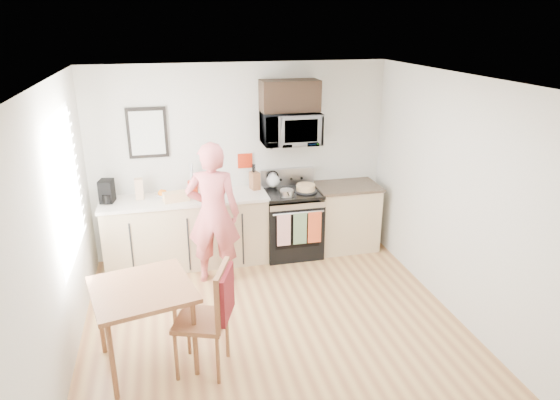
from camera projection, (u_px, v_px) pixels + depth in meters
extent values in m
plane|color=#935E39|center=(280.00, 341.00, 5.12)|extent=(4.60, 4.60, 0.00)
cube|color=beige|center=(241.00, 161.00, 6.78)|extent=(4.00, 0.04, 2.60)
cube|color=beige|center=(384.00, 393.00, 2.57)|extent=(4.00, 0.04, 2.60)
cube|color=beige|center=(52.00, 245.00, 4.24)|extent=(0.04, 4.60, 2.60)
cube|color=beige|center=(470.00, 207.00, 5.11)|extent=(0.04, 4.60, 2.60)
cube|color=silver|center=(280.00, 83.00, 4.23)|extent=(4.00, 4.60, 0.04)
cube|color=white|center=(65.00, 188.00, 4.89)|extent=(0.02, 1.40, 1.50)
cube|color=silver|center=(67.00, 188.00, 4.89)|extent=(0.01, 1.30, 1.40)
cube|color=tan|center=(187.00, 232.00, 6.62)|extent=(2.10, 0.60, 0.90)
cube|color=beige|center=(185.00, 199.00, 6.46)|extent=(2.14, 0.64, 0.04)
cube|color=tan|center=(345.00, 218.00, 7.10)|extent=(0.84, 0.60, 0.90)
cube|color=black|center=(347.00, 186.00, 6.94)|extent=(0.88, 0.64, 0.04)
cube|color=black|center=(292.00, 227.00, 6.93)|extent=(0.76, 0.65, 0.77)
cube|color=black|center=(298.00, 232.00, 6.62)|extent=(0.61, 0.02, 0.45)
cube|color=#B9B9BE|center=(298.00, 209.00, 6.51)|extent=(0.74, 0.02, 0.14)
cylinder|color=#B9B9BE|center=(299.00, 213.00, 6.48)|extent=(0.68, 0.02, 0.02)
cube|color=black|center=(292.00, 193.00, 6.75)|extent=(0.76, 0.65, 0.04)
cube|color=#B9B9BE|center=(287.00, 177.00, 6.96)|extent=(0.76, 0.08, 0.24)
cube|color=silver|center=(284.00, 230.00, 6.51)|extent=(0.18, 0.02, 0.44)
cube|color=#5C7A51|center=(300.00, 229.00, 6.55)|extent=(0.18, 0.02, 0.44)
cube|color=#C83E1E|center=(315.00, 227.00, 6.60)|extent=(0.18, 0.02, 0.44)
imported|color=#B9B9BE|center=(290.00, 128.00, 6.55)|extent=(0.76, 0.51, 0.42)
cube|color=black|center=(290.00, 96.00, 6.45)|extent=(0.76, 0.35, 0.40)
cube|color=black|center=(147.00, 133.00, 6.34)|extent=(0.50, 0.03, 0.65)
cube|color=beige|center=(147.00, 133.00, 6.33)|extent=(0.42, 0.01, 0.56)
cube|color=red|center=(245.00, 161.00, 6.77)|extent=(0.20, 0.02, 0.20)
imported|color=#B43138|center=(213.00, 214.00, 6.03)|extent=(0.73, 0.57, 1.79)
cube|color=brown|center=(142.00, 289.00, 4.53)|extent=(0.88, 0.88, 0.04)
cylinder|color=brown|center=(112.00, 361.00, 4.21)|extent=(0.05, 0.05, 0.78)
cylinder|color=brown|center=(195.00, 338.00, 4.52)|extent=(0.05, 0.05, 0.78)
cylinder|color=brown|center=(100.00, 318.00, 4.82)|extent=(0.05, 0.05, 0.78)
cylinder|color=brown|center=(174.00, 300.00, 5.13)|extent=(0.05, 0.05, 0.78)
cube|color=brown|center=(201.00, 321.00, 4.55)|extent=(0.58, 0.58, 0.05)
cube|color=brown|center=(223.00, 295.00, 4.43)|extent=(0.20, 0.44, 0.54)
cube|color=#520E1B|center=(226.00, 294.00, 4.43)|extent=(0.20, 0.41, 0.45)
cylinder|color=brown|center=(176.00, 357.00, 4.49)|extent=(0.04, 0.04, 0.50)
cylinder|color=brown|center=(218.00, 360.00, 4.45)|extent=(0.04, 0.04, 0.50)
cylinder|color=brown|center=(188.00, 332.00, 4.85)|extent=(0.04, 0.04, 0.50)
cylinder|color=brown|center=(227.00, 335.00, 4.80)|extent=(0.04, 0.04, 0.50)
cube|color=brown|center=(255.00, 181.00, 6.73)|extent=(0.14, 0.17, 0.24)
cylinder|color=red|center=(193.00, 187.00, 6.60)|extent=(0.13, 0.13, 0.16)
imported|color=white|center=(163.00, 195.00, 6.46)|extent=(0.26, 0.26, 0.05)
cube|color=tan|center=(139.00, 189.00, 6.36)|extent=(0.11, 0.11, 0.27)
cube|color=black|center=(107.00, 191.00, 6.25)|extent=(0.20, 0.22, 0.29)
cylinder|color=black|center=(107.00, 199.00, 6.19)|extent=(0.11, 0.11, 0.11)
cube|color=tan|center=(176.00, 197.00, 6.31)|extent=(0.34, 0.21, 0.12)
cylinder|color=black|center=(306.00, 191.00, 6.71)|extent=(0.31, 0.31, 0.02)
cylinder|color=tan|center=(306.00, 187.00, 6.70)|extent=(0.25, 0.25, 0.08)
sphere|color=white|center=(273.00, 181.00, 6.85)|extent=(0.19, 0.19, 0.19)
cone|color=white|center=(273.00, 174.00, 6.82)|extent=(0.06, 0.06, 0.06)
torus|color=black|center=(273.00, 177.00, 6.83)|extent=(0.17, 0.02, 0.17)
cylinder|color=#B9B9BE|center=(287.00, 193.00, 6.53)|extent=(0.18, 0.18, 0.09)
cylinder|color=black|center=(288.00, 194.00, 6.39)|extent=(0.04, 0.16, 0.02)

